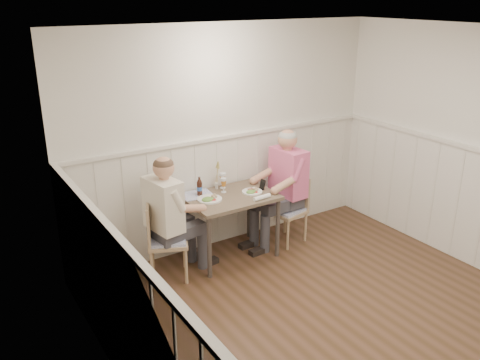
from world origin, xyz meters
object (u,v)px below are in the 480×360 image
at_px(chair_right, 290,207).
at_px(chair_left, 162,237).
at_px(diner_cream, 168,227).
at_px(beer_bottle, 200,187).
at_px(dining_table, 231,204).
at_px(grass_vase, 216,176).
at_px(man_in_pink, 285,195).

relative_size(chair_right, chair_left, 0.94).
bearing_deg(diner_cream, beer_bottle, 24.20).
bearing_deg(beer_bottle, dining_table, -33.00).
distance_m(diner_cream, beer_bottle, 0.62).
bearing_deg(grass_vase, dining_table, -84.59).
distance_m(dining_table, beer_bottle, 0.40).
xyz_separation_m(chair_right, chair_left, (-1.67, 0.01, 0.03)).
relative_size(man_in_pink, diner_cream, 1.04).
height_order(dining_table, beer_bottle, beer_bottle).
bearing_deg(diner_cream, chair_right, -0.07).
bearing_deg(chair_left, diner_cream, -9.98).
bearing_deg(man_in_pink, grass_vase, 160.64).
bearing_deg(dining_table, diner_cream, -177.21).
bearing_deg(grass_vase, man_in_pink, -19.36).
relative_size(man_in_pink, beer_bottle, 6.50).
distance_m(dining_table, chair_right, 0.84).
bearing_deg(chair_left, beer_bottle, 20.82).
xyz_separation_m(man_in_pink, beer_bottle, (-1.05, 0.19, 0.25)).
relative_size(beer_bottle, grass_vase, 0.64).
relative_size(chair_left, man_in_pink, 0.61).
xyz_separation_m(diner_cream, grass_vase, (0.77, 0.31, 0.33)).
height_order(dining_table, man_in_pink, man_in_pink).
xyz_separation_m(chair_right, diner_cream, (-1.61, 0.00, 0.13)).
xyz_separation_m(dining_table, man_in_pink, (0.76, -0.01, -0.05)).
distance_m(chair_left, man_in_pink, 1.62).
relative_size(chair_right, beer_bottle, 3.71).
bearing_deg(grass_vase, diner_cream, -158.06).
bearing_deg(dining_table, grass_vase, 95.41).
bearing_deg(diner_cream, dining_table, 2.79).
bearing_deg(dining_table, beer_bottle, 147.00).
relative_size(dining_table, chair_left, 1.15).
relative_size(dining_table, grass_vase, 2.87).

